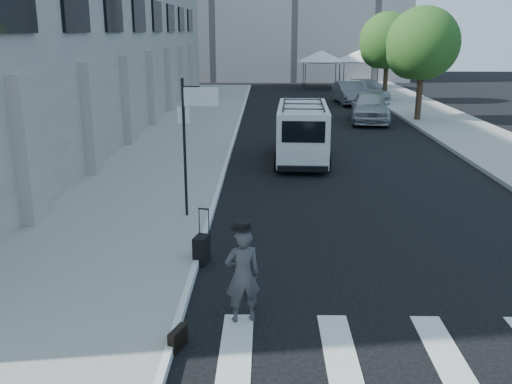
{
  "coord_description": "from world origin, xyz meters",
  "views": [
    {
      "loc": [
        -0.54,
        -10.83,
        4.76
      ],
      "look_at": [
        -0.77,
        1.36,
        1.3
      ],
      "focal_mm": 40.0,
      "sensor_mm": 36.0,
      "label": 1
    }
  ],
  "objects_px": {
    "cargo_van": "(302,132)",
    "parked_car_b": "(349,93)",
    "parked_car_a": "(370,107)",
    "suitcase": "(202,250)",
    "businessman": "(243,275)",
    "briefcase": "(178,339)",
    "parked_car_c": "(370,90)"
  },
  "relations": [
    {
      "from": "cargo_van",
      "to": "parked_car_b",
      "type": "distance_m",
      "value": 17.82
    },
    {
      "from": "cargo_van",
      "to": "parked_car_a",
      "type": "xyz_separation_m",
      "value": [
        4.19,
        9.38,
        -0.26
      ]
    },
    {
      "from": "suitcase",
      "to": "parked_car_b",
      "type": "xyz_separation_m",
      "value": [
        6.9,
        27.45,
        0.43
      ]
    },
    {
      "from": "businessman",
      "to": "briefcase",
      "type": "height_order",
      "value": "businessman"
    },
    {
      "from": "cargo_van",
      "to": "parked_car_b",
      "type": "relative_size",
      "value": 1.24
    },
    {
      "from": "parked_car_a",
      "to": "parked_car_b",
      "type": "distance_m",
      "value": 7.94
    },
    {
      "from": "parked_car_b",
      "to": "parked_car_c",
      "type": "relative_size",
      "value": 0.97
    },
    {
      "from": "parked_car_b",
      "to": "parked_car_c",
      "type": "xyz_separation_m",
      "value": [
        1.8,
        2.42,
        -0.07
      ]
    },
    {
      "from": "parked_car_c",
      "to": "cargo_van",
      "type": "bearing_deg",
      "value": -114.04
    },
    {
      "from": "briefcase",
      "to": "parked_car_b",
      "type": "relative_size",
      "value": 0.1
    },
    {
      "from": "suitcase",
      "to": "parked_car_c",
      "type": "xyz_separation_m",
      "value": [
        8.7,
        29.87,
        0.36
      ]
    },
    {
      "from": "suitcase",
      "to": "parked_car_b",
      "type": "bearing_deg",
      "value": 89.31
    },
    {
      "from": "businessman",
      "to": "parked_car_b",
      "type": "relative_size",
      "value": 0.37
    },
    {
      "from": "parked_car_a",
      "to": "parked_car_c",
      "type": "xyz_separation_m",
      "value": [
        1.8,
        10.35,
        -0.16
      ]
    },
    {
      "from": "businessman",
      "to": "parked_car_a",
      "type": "height_order",
      "value": "parked_car_a"
    },
    {
      "from": "briefcase",
      "to": "parked_car_c",
      "type": "height_order",
      "value": "parked_car_c"
    },
    {
      "from": "parked_car_a",
      "to": "parked_car_b",
      "type": "bearing_deg",
      "value": 97.6
    },
    {
      "from": "businessman",
      "to": "cargo_van",
      "type": "relative_size",
      "value": 0.3
    },
    {
      "from": "cargo_van",
      "to": "businessman",
      "type": "bearing_deg",
      "value": -95.07
    },
    {
      "from": "briefcase",
      "to": "cargo_van",
      "type": "height_order",
      "value": "cargo_van"
    },
    {
      "from": "businessman",
      "to": "cargo_van",
      "type": "height_order",
      "value": "cargo_van"
    },
    {
      "from": "cargo_van",
      "to": "parked_car_c",
      "type": "height_order",
      "value": "cargo_van"
    },
    {
      "from": "suitcase",
      "to": "parked_car_a",
      "type": "height_order",
      "value": "parked_car_a"
    },
    {
      "from": "businessman",
      "to": "suitcase",
      "type": "distance_m",
      "value": 2.68
    },
    {
      "from": "parked_car_b",
      "to": "cargo_van",
      "type": "bearing_deg",
      "value": -108.18
    },
    {
      "from": "parked_car_a",
      "to": "parked_car_c",
      "type": "height_order",
      "value": "parked_car_a"
    },
    {
      "from": "parked_car_b",
      "to": "parked_car_c",
      "type": "bearing_deg",
      "value": 48.77
    },
    {
      "from": "parked_car_c",
      "to": "suitcase",
      "type": "bearing_deg",
      "value": -113.39
    },
    {
      "from": "businessman",
      "to": "cargo_van",
      "type": "xyz_separation_m",
      "value": [
        1.74,
        12.58,
        0.26
      ]
    },
    {
      "from": "cargo_van",
      "to": "parked_car_b",
      "type": "bearing_deg",
      "value": 79.19
    },
    {
      "from": "businessman",
      "to": "suitcase",
      "type": "relative_size",
      "value": 1.41
    },
    {
      "from": "businessman",
      "to": "parked_car_b",
      "type": "height_order",
      "value": "businessman"
    }
  ]
}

